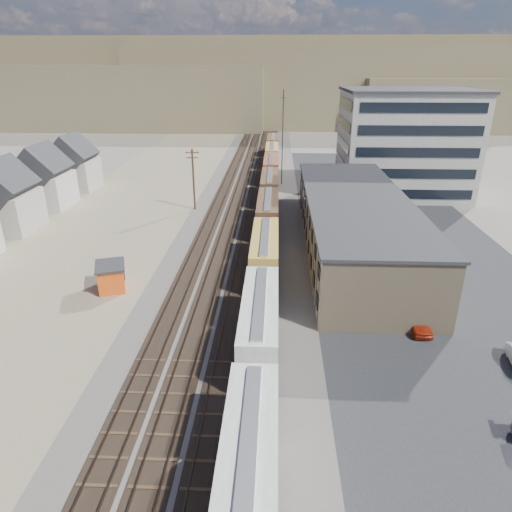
{
  "coord_description": "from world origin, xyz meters",
  "views": [
    {
      "loc": [
        4.98,
        -30.46,
        22.36
      ],
      "look_at": [
        2.89,
        15.4,
        3.0
      ],
      "focal_mm": 32.0,
      "sensor_mm": 36.0,
      "label": 1
    }
  ],
  "objects_px": {
    "parked_car_blue": "(380,185)",
    "parked_car_red": "(418,322)",
    "freight_train": "(269,197)",
    "maintenance_shed": "(111,276)",
    "utility_pole_north": "(193,178)"
  },
  "relations": [
    {
      "from": "freight_train",
      "to": "parked_car_red",
      "type": "xyz_separation_m",
      "value": [
        14.25,
        -34.45,
        -2.05
      ]
    },
    {
      "from": "maintenance_shed",
      "to": "parked_car_blue",
      "type": "bearing_deg",
      "value": 49.95
    },
    {
      "from": "freight_train",
      "to": "parked_car_red",
      "type": "relative_size",
      "value": 27.25
    },
    {
      "from": "utility_pole_north",
      "to": "parked_car_red",
      "type": "bearing_deg",
      "value": -53.66
    },
    {
      "from": "utility_pole_north",
      "to": "freight_train",
      "type": "bearing_deg",
      "value": -7.54
    },
    {
      "from": "freight_train",
      "to": "maintenance_shed",
      "type": "xyz_separation_m",
      "value": [
        -16.29,
        -27.61,
        -1.34
      ]
    },
    {
      "from": "parked_car_red",
      "to": "parked_car_blue",
      "type": "distance_m",
      "value": 51.96
    },
    {
      "from": "freight_train",
      "to": "parked_car_blue",
      "type": "distance_m",
      "value": 27.31
    },
    {
      "from": "maintenance_shed",
      "to": "parked_car_red",
      "type": "relative_size",
      "value": 1.06
    },
    {
      "from": "freight_train",
      "to": "parked_car_red",
      "type": "distance_m",
      "value": 37.34
    },
    {
      "from": "maintenance_shed",
      "to": "parked_car_red",
      "type": "height_order",
      "value": "maintenance_shed"
    },
    {
      "from": "parked_car_red",
      "to": "maintenance_shed",
      "type": "bearing_deg",
      "value": 166.28
    },
    {
      "from": "parked_car_blue",
      "to": "parked_car_red",
      "type": "bearing_deg",
      "value": -139.27
    },
    {
      "from": "maintenance_shed",
      "to": "parked_car_red",
      "type": "xyz_separation_m",
      "value": [
        30.54,
        -6.84,
        -0.71
      ]
    },
    {
      "from": "freight_train",
      "to": "maintenance_shed",
      "type": "height_order",
      "value": "freight_train"
    }
  ]
}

